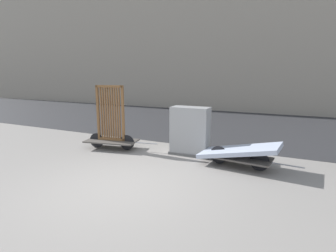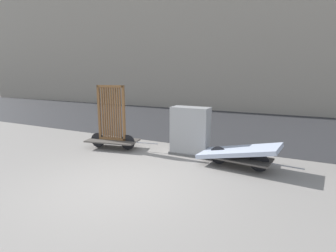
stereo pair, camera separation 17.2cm
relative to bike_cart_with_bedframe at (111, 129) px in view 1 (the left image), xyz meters
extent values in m
plane|color=gray|center=(1.95, -2.19, -0.64)|extent=(60.00, 60.00, 0.00)
cube|color=#2D2D30|center=(1.95, 5.65, -0.63)|extent=(56.00, 8.57, 0.01)
cube|color=#4C4742|center=(-0.01, 0.00, -0.38)|extent=(1.70, 1.04, 0.04)
cylinder|color=black|center=(0.50, 0.09, -0.40)|extent=(0.47, 0.12, 0.47)
cylinder|color=black|center=(-0.51, -0.10, -0.40)|extent=(0.47, 0.12, 0.47)
cylinder|color=gray|center=(1.12, 0.21, -0.38)|extent=(0.69, 0.16, 0.03)
cube|color=brown|center=(-0.01, 0.00, -0.33)|extent=(0.90, 0.23, 0.07)
cube|color=brown|center=(-0.01, 0.00, 1.30)|extent=(0.90, 0.23, 0.07)
cube|color=brown|center=(-0.42, -0.08, 0.49)|extent=(0.08, 0.08, 1.70)
cube|color=brown|center=(0.40, 0.08, 0.49)|extent=(0.08, 0.08, 1.70)
cube|color=brown|center=(-0.31, -0.06, 0.49)|extent=(0.04, 0.05, 1.63)
cube|color=brown|center=(-0.23, -0.04, 0.49)|extent=(0.04, 0.05, 1.63)
cube|color=brown|center=(-0.16, -0.03, 0.49)|extent=(0.04, 0.05, 1.63)
cube|color=brown|center=(-0.08, -0.02, 0.49)|extent=(0.04, 0.05, 1.63)
cube|color=brown|center=(-0.01, 0.00, 0.49)|extent=(0.04, 0.05, 1.63)
cube|color=brown|center=(0.07, 0.01, 0.49)|extent=(0.04, 0.05, 1.63)
cube|color=brown|center=(0.14, 0.03, 0.49)|extent=(0.04, 0.05, 1.63)
cube|color=brown|center=(0.22, 0.04, 0.49)|extent=(0.04, 0.05, 1.63)
cube|color=brown|center=(0.29, 0.05, 0.49)|extent=(0.04, 0.05, 1.63)
cube|color=#4C4742|center=(3.90, 0.00, -0.38)|extent=(1.66, 0.93, 0.04)
cylinder|color=black|center=(4.41, -0.06, -0.40)|extent=(0.47, 0.09, 0.47)
cylinder|color=black|center=(3.38, 0.06, -0.40)|extent=(0.47, 0.09, 0.47)
cylinder|color=gray|center=(5.04, -0.13, -0.38)|extent=(0.70, 0.11, 0.03)
cube|color=#9EA8BC|center=(3.90, 0.00, -0.21)|extent=(2.02, 1.11, 0.52)
cube|color=#4C4C4C|center=(2.42, 0.48, -0.60)|extent=(1.14, 0.56, 0.08)
cube|color=gray|center=(2.42, 0.48, 0.06)|extent=(1.08, 0.50, 1.39)
camera|label=1|loc=(4.96, -6.45, 1.66)|focal=28.00mm
camera|label=2|loc=(5.11, -6.38, 1.66)|focal=28.00mm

